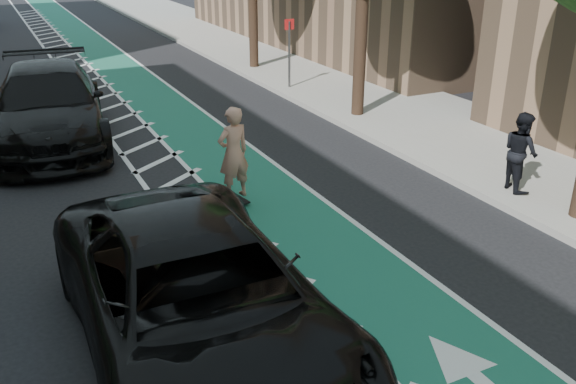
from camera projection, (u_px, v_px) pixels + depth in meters
ground at (189, 334)px, 8.60m from camera, size 120.00×120.00×0.00m
bike_lane at (181, 122)px, 18.05m from camera, size 2.00×90.00×0.01m
buffer_strip at (130, 129)px, 17.43m from camera, size 1.40×90.00×0.01m
sidewalk_right at (366, 96)px, 20.68m from camera, size 5.00×90.00×0.15m
curb_right at (302, 104)px, 19.68m from camera, size 0.12×90.00×0.16m
sign_post at (289, 53)px, 21.04m from camera, size 0.35×0.08×2.47m
skateboard at (235, 198)px, 12.77m from camera, size 0.37×0.84×0.11m
skateboarder at (233, 153)px, 12.38m from camera, size 0.78×0.59×1.94m
suv_near at (198, 300)px, 7.81m from camera, size 3.06×6.46×1.78m
suv_far at (49, 105)px, 16.06m from camera, size 3.55×7.11×1.98m
pedestrian at (520, 152)px, 12.71m from camera, size 0.82×0.95×1.69m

